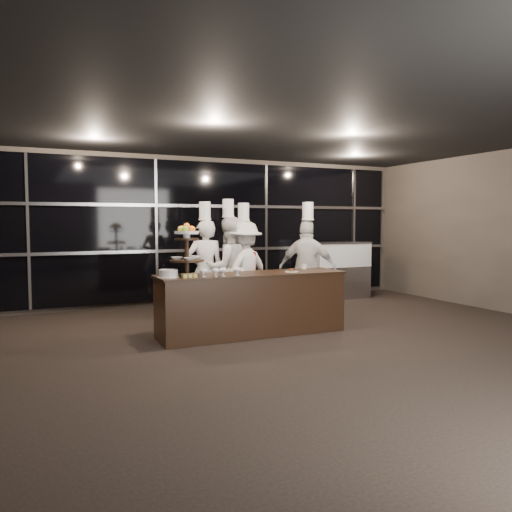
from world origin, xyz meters
name	(u,v)px	position (x,y,z in m)	size (l,w,h in m)	color
room	(355,237)	(0.00, 0.00, 1.50)	(10.00, 10.00, 10.00)	black
window_wall	(213,230)	(0.00, 4.94, 1.50)	(8.60, 0.10, 2.80)	black
buffet_counter	(252,303)	(-0.49, 1.87, 0.47)	(2.84, 0.74, 0.92)	black
display_stand	(187,246)	(-1.49, 1.87, 1.34)	(0.48, 0.48, 0.74)	black
compotes	(220,271)	(-1.08, 1.65, 1.00)	(0.61, 0.11, 0.12)	silver
layer_cake	(168,274)	(-1.77, 1.82, 0.97)	(0.30, 0.30, 0.11)	white
pastry_squares	(189,275)	(-1.51, 1.70, 0.95)	(0.20, 0.13, 0.05)	#DBC76B
small_plate	(292,271)	(0.12, 1.77, 0.94)	(0.20, 0.20, 0.05)	white
chef_cup	(304,267)	(0.54, 2.12, 0.96)	(0.08, 0.08, 0.07)	white
display_case	(339,267)	(2.68, 4.30, 0.69)	(1.34, 0.58, 1.24)	#A5A5AA
chef_a	(205,269)	(-0.80, 3.10, 0.88)	(0.69, 0.51, 2.01)	silver
chef_b	(228,268)	(-0.41, 3.04, 0.89)	(0.88, 0.69, 2.06)	white
chef_c	(244,270)	(-0.16, 2.97, 0.86)	(1.26, 1.04, 2.00)	silver
chef_d	(307,268)	(0.88, 2.60, 0.87)	(1.04, 0.96, 2.02)	silver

